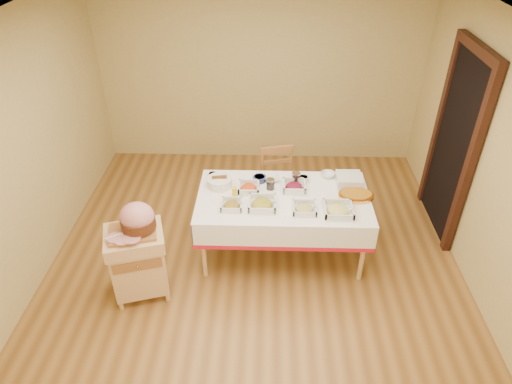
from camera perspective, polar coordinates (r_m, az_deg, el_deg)
room_shell at (r=4.27m, az=-0.26°, el=3.18°), size 5.00×5.00×5.00m
doorway at (r=5.55m, az=23.61°, el=5.70°), size 0.09×1.10×2.20m
dining_table at (r=4.91m, az=3.38°, el=-2.09°), size 1.82×1.02×0.76m
butcher_cart at (r=4.67m, az=-14.53°, el=-8.18°), size 0.65×0.59×0.77m
dining_chair at (r=5.51m, az=2.89°, el=0.88°), size 0.50×0.49×0.93m
ham_on_board at (r=4.39m, az=-14.69°, el=-3.41°), size 0.46×0.44×0.30m
serving_dish_a at (r=4.63m, az=-3.05°, el=-1.65°), size 0.22×0.21×0.09m
serving_dish_b at (r=4.63m, az=0.76°, el=-1.50°), size 0.28×0.28×0.11m
serving_dish_c at (r=4.61m, az=6.06°, el=-2.04°), size 0.24×0.24×0.10m
serving_dish_d at (r=4.63m, az=10.25°, el=-2.22°), size 0.29×0.29×0.11m
serving_dish_e at (r=4.88m, az=-0.92°, el=0.55°), size 0.23×0.22×0.11m
serving_dish_f at (r=4.92m, az=4.79°, el=0.70°), size 0.26×0.24×0.12m
small_bowl_left at (r=5.13m, az=-5.45°, el=2.13°), size 0.11×0.11×0.05m
small_bowl_mid at (r=5.04m, az=0.43°, el=1.71°), size 0.14×0.14×0.06m
small_bowl_right at (r=5.07m, az=5.98°, el=1.67°), size 0.11×0.11×0.06m
bowl_white_imported at (r=5.06m, az=2.02°, el=1.66°), size 0.19×0.19×0.04m
bowl_small_imported at (r=5.19m, az=8.97°, el=2.16°), size 0.20×0.20×0.05m
preserve_jar_left at (r=4.90m, az=1.81°, el=0.94°), size 0.09×0.09×0.12m
preserve_jar_right at (r=5.02m, az=5.01°, el=1.73°), size 0.10×0.10×0.12m
mustard_bottle at (r=4.75m, az=-2.71°, el=-0.02°), size 0.05×0.05×0.17m
bread_basket at (r=4.96m, az=-4.58°, el=1.26°), size 0.27×0.27×0.12m
plate_stack at (r=5.07m, az=11.51°, el=1.48°), size 0.27×0.27×0.11m
brass_platter at (r=4.90m, az=12.40°, el=-0.38°), size 0.38×0.27×0.05m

